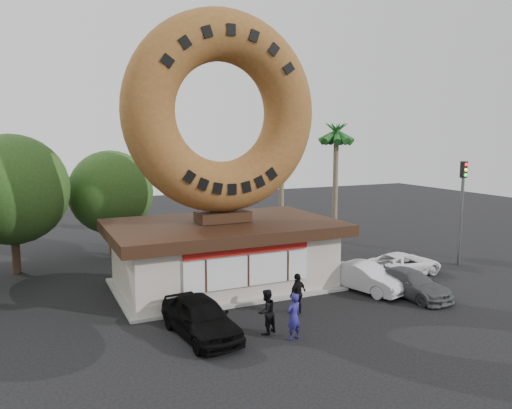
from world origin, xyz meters
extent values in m
plane|color=black|center=(0.00, 0.00, 0.00)|extent=(90.00, 90.00, 0.00)
cube|color=#BEB0A2|center=(0.00, 6.00, 1.50)|extent=(10.00, 6.00, 3.00)
cube|color=#999993|center=(0.00, 6.00, 0.07)|extent=(10.60, 6.60, 0.15)
cube|color=#3F3F3F|center=(0.00, 6.00, 3.05)|extent=(10.00, 6.00, 0.10)
cube|color=black|center=(0.00, 6.00, 3.00)|extent=(11.20, 7.20, 0.55)
cube|color=silver|center=(0.00, 2.95, 1.55)|extent=(6.00, 0.12, 1.40)
cube|color=#A3130D|center=(0.00, 2.93, 2.55)|extent=(6.00, 0.10, 0.45)
cube|color=black|center=(0.00, 6.00, 3.55)|extent=(2.60, 1.40, 0.50)
torus|color=brown|center=(0.00, 6.00, 8.65)|extent=(9.70, 2.47, 9.70)
cylinder|color=#473321|center=(-9.50, 13.00, 1.65)|extent=(0.44, 0.44, 3.30)
sphere|color=#224017|center=(-9.50, 13.00, 4.65)|extent=(6.00, 6.00, 6.00)
cylinder|color=#473321|center=(-4.00, 15.00, 1.43)|extent=(0.44, 0.44, 2.86)
sphere|color=#224017|center=(-4.00, 15.00, 4.03)|extent=(5.20, 5.20, 5.20)
cylinder|color=#726651|center=(7.50, 14.00, 4.50)|extent=(0.36, 0.36, 9.00)
cylinder|color=#726651|center=(11.00, 12.50, 4.00)|extent=(0.36, 0.36, 8.00)
cylinder|color=#59595E|center=(-2.00, 16.00, 4.00)|extent=(0.18, 0.18, 8.00)
cylinder|color=#59595E|center=(-1.10, 16.00, 7.90)|extent=(1.80, 0.12, 0.12)
cube|color=#59595E|center=(-0.20, 16.00, 7.85)|extent=(0.45, 0.20, 0.12)
cylinder|color=#59595E|center=(14.00, 4.00, 3.00)|extent=(0.18, 0.18, 6.00)
cube|color=black|center=(14.00, 4.00, 5.60)|extent=(0.30, 0.28, 0.95)
sphere|color=red|center=(14.00, 3.85, 5.90)|extent=(0.18, 0.18, 0.18)
sphere|color=yellow|center=(14.00, 3.85, 5.60)|extent=(0.18, 0.18, 0.18)
sphere|color=green|center=(14.00, 3.85, 5.30)|extent=(0.18, 0.18, 0.18)
imported|color=navy|center=(-0.06, -1.36, 0.89)|extent=(0.73, 0.57, 1.78)
imported|color=black|center=(-0.74, -0.42, 0.87)|extent=(1.04, 0.95, 1.75)
imported|color=black|center=(1.42, 0.95, 0.88)|extent=(1.12, 0.81, 1.77)
imported|color=black|center=(-3.10, 0.38, 0.76)|extent=(2.26, 4.65, 1.53)
imported|color=#B6B6BC|center=(5.97, 2.29, 0.68)|extent=(2.52, 4.39, 1.37)
imported|color=#4E5153|center=(7.44, 0.74, 0.61)|extent=(2.18, 4.40, 1.23)
imported|color=white|center=(9.66, 3.74, 0.61)|extent=(4.45, 2.21, 1.21)
camera|label=1|loc=(-8.80, -16.84, 7.57)|focal=35.00mm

